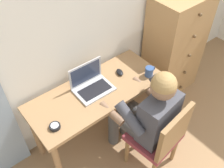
{
  "coord_description": "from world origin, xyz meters",
  "views": [
    {
      "loc": [
        -1.39,
        0.51,
        2.41
      ],
      "look_at": [
        -0.37,
        1.76,
        0.82
      ],
      "focal_mm": 41.25,
      "sensor_mm": 36.0,
      "label": 1
    }
  ],
  "objects_px": {
    "dresser": "(174,46)",
    "laptop": "(91,84)",
    "desk": "(97,99)",
    "desk_clock": "(55,126)",
    "coffee_mug": "(149,71)",
    "chair": "(161,137)",
    "computer_mouse": "(120,72)",
    "person_seated": "(147,113)"
  },
  "relations": [
    {
      "from": "dresser",
      "to": "person_seated",
      "type": "height_order",
      "value": "dresser"
    },
    {
      "from": "desk",
      "to": "desk_clock",
      "type": "relative_size",
      "value": 14.44
    },
    {
      "from": "chair",
      "to": "laptop",
      "type": "height_order",
      "value": "laptop"
    },
    {
      "from": "desk",
      "to": "coffee_mug",
      "type": "bearing_deg",
      "value": -16.28
    },
    {
      "from": "desk",
      "to": "laptop",
      "type": "distance_m",
      "value": 0.17
    },
    {
      "from": "desk",
      "to": "chair",
      "type": "height_order",
      "value": "chair"
    },
    {
      "from": "chair",
      "to": "desk_clock",
      "type": "bearing_deg",
      "value": 145.12
    },
    {
      "from": "person_seated",
      "to": "desk",
      "type": "bearing_deg",
      "value": 114.81
    },
    {
      "from": "computer_mouse",
      "to": "coffee_mug",
      "type": "bearing_deg",
      "value": -24.7
    },
    {
      "from": "desk_clock",
      "to": "coffee_mug",
      "type": "relative_size",
      "value": 0.75
    },
    {
      "from": "desk_clock",
      "to": "desk",
      "type": "bearing_deg",
      "value": 13.32
    },
    {
      "from": "desk",
      "to": "person_seated",
      "type": "xyz_separation_m",
      "value": [
        0.21,
        -0.45,
        0.06
      ]
    },
    {
      "from": "chair",
      "to": "desk_clock",
      "type": "height_order",
      "value": "chair"
    },
    {
      "from": "laptop",
      "to": "chair",
      "type": "bearing_deg",
      "value": -70.59
    },
    {
      "from": "desk",
      "to": "computer_mouse",
      "type": "height_order",
      "value": "computer_mouse"
    },
    {
      "from": "laptop",
      "to": "desk_clock",
      "type": "relative_size",
      "value": 3.81
    },
    {
      "from": "desk",
      "to": "computer_mouse",
      "type": "distance_m",
      "value": 0.34
    },
    {
      "from": "desk_clock",
      "to": "computer_mouse",
      "type": "bearing_deg",
      "value": 11.36
    },
    {
      "from": "coffee_mug",
      "to": "laptop",
      "type": "bearing_deg",
      "value": 158.6
    },
    {
      "from": "chair",
      "to": "laptop",
      "type": "distance_m",
      "value": 0.78
    },
    {
      "from": "dresser",
      "to": "computer_mouse",
      "type": "distance_m",
      "value": 0.86
    },
    {
      "from": "person_seated",
      "to": "coffee_mug",
      "type": "distance_m",
      "value": 0.44
    },
    {
      "from": "dresser",
      "to": "coffee_mug",
      "type": "height_order",
      "value": "dresser"
    },
    {
      "from": "desk",
      "to": "person_seated",
      "type": "distance_m",
      "value": 0.49
    },
    {
      "from": "computer_mouse",
      "to": "chair",
      "type": "bearing_deg",
      "value": -78.46
    },
    {
      "from": "desk",
      "to": "desk_clock",
      "type": "height_order",
      "value": "desk_clock"
    },
    {
      "from": "computer_mouse",
      "to": "desk_clock",
      "type": "bearing_deg",
      "value": -149.57
    },
    {
      "from": "desk_clock",
      "to": "coffee_mug",
      "type": "height_order",
      "value": "coffee_mug"
    },
    {
      "from": "dresser",
      "to": "laptop",
      "type": "xyz_separation_m",
      "value": [
        -1.19,
        -0.02,
        0.14
      ]
    },
    {
      "from": "person_seated",
      "to": "desk_clock",
      "type": "height_order",
      "value": "person_seated"
    },
    {
      "from": "chair",
      "to": "coffee_mug",
      "type": "height_order",
      "value": "chair"
    },
    {
      "from": "computer_mouse",
      "to": "coffee_mug",
      "type": "xyz_separation_m",
      "value": [
        0.21,
        -0.2,
        0.03
      ]
    },
    {
      "from": "laptop",
      "to": "desk_clock",
      "type": "distance_m",
      "value": 0.52
    },
    {
      "from": "desk",
      "to": "chair",
      "type": "xyz_separation_m",
      "value": [
        0.23,
        -0.63,
        -0.12
      ]
    },
    {
      "from": "person_seated",
      "to": "coffee_mug",
      "type": "height_order",
      "value": "person_seated"
    },
    {
      "from": "laptop",
      "to": "desk_clock",
      "type": "height_order",
      "value": "laptop"
    },
    {
      "from": "computer_mouse",
      "to": "laptop",
      "type": "bearing_deg",
      "value": -163.17
    },
    {
      "from": "chair",
      "to": "desk_clock",
      "type": "xyz_separation_m",
      "value": [
        -0.73,
        0.51,
        0.25
      ]
    },
    {
      "from": "person_seated",
      "to": "laptop",
      "type": "height_order",
      "value": "person_seated"
    },
    {
      "from": "dresser",
      "to": "chair",
      "type": "relative_size",
      "value": 1.45
    },
    {
      "from": "laptop",
      "to": "computer_mouse",
      "type": "distance_m",
      "value": 0.33
    },
    {
      "from": "laptop",
      "to": "coffee_mug",
      "type": "distance_m",
      "value": 0.58
    }
  ]
}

